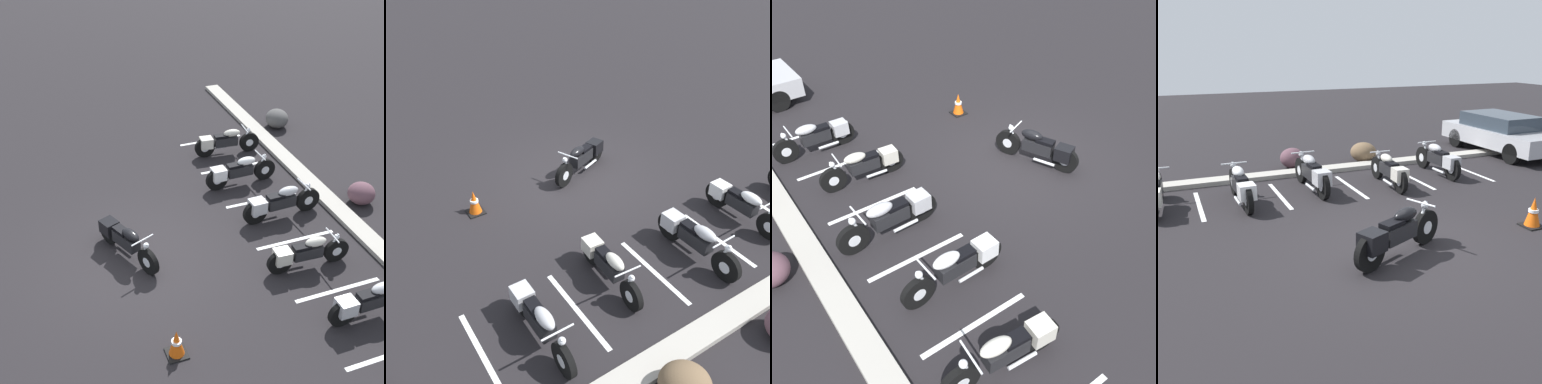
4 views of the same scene
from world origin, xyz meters
TOP-DOWN VIEW (x-y plane):
  - ground at (0.00, 0.00)m, footprint 60.00×60.00m
  - motorcycle_black_featured at (-0.22, -0.25)m, footprint 2.02×1.02m
  - parked_bike_1 at (-2.13, 3.49)m, footprint 0.60×2.14m
  - parked_bike_2 at (-0.32, 3.82)m, footprint 0.62×2.21m
  - parked_bike_3 at (1.63, 3.46)m, footprint 0.57×2.03m
  - parked_bike_4 at (3.42, 3.91)m, footprint 0.59×2.10m
  - car_silver at (6.93, 5.50)m, footprint 1.88×4.33m
  - concrete_curb at (0.00, 5.47)m, footprint 18.00×0.50m
  - landscape_rock_0 at (2.10, 6.10)m, footprint 1.11×1.11m
  - landscape_rock_1 at (-0.16, 6.25)m, footprint 0.95×0.95m
  - traffic_cone at (2.99, -0.07)m, footprint 0.40×0.40m
  - stall_line_1 at (-3.04, 3.80)m, footprint 0.10×2.10m
  - stall_line_2 at (-1.17, 3.80)m, footprint 0.10×2.10m
  - stall_line_3 at (0.69, 3.80)m, footprint 0.10×2.10m
  - stall_line_4 at (2.56, 3.80)m, footprint 0.10×2.10m
  - stall_line_5 at (4.42, 3.80)m, footprint 0.10×2.10m

SIDE VIEW (x-z plane):
  - ground at x=0.00m, z-range 0.00..0.00m
  - stall_line_1 at x=-3.04m, z-range 0.00..0.00m
  - stall_line_2 at x=-1.17m, z-range 0.00..0.00m
  - stall_line_3 at x=0.69m, z-range 0.00..0.00m
  - stall_line_4 at x=2.56m, z-range 0.00..0.00m
  - stall_line_5 at x=4.42m, z-range 0.00..0.00m
  - concrete_curb at x=0.00m, z-range 0.00..0.12m
  - traffic_cone at x=2.99m, z-range -0.02..0.60m
  - landscape_rock_1 at x=-0.16m, z-range 0.00..0.60m
  - landscape_rock_0 at x=2.10m, z-range 0.00..0.61m
  - parked_bike_3 at x=1.63m, z-range 0.03..0.82m
  - parked_bike_4 at x=3.42m, z-range 0.03..0.85m
  - parked_bike_1 at x=-2.13m, z-range 0.03..0.87m
  - motorcycle_black_featured at x=-0.22m, z-range 0.03..0.87m
  - parked_bike_2 at x=-0.32m, z-range 0.03..0.90m
  - car_silver at x=6.93m, z-range 0.04..1.32m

